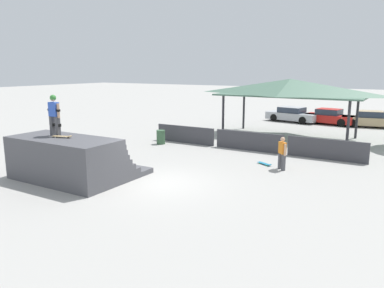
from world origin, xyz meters
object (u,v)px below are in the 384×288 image
parked_car_tan (370,119)px  skateboard_on_deck (63,136)px  parked_car_silver (292,115)px  trash_bin (161,137)px  parked_car_red (330,117)px  skater_on_deck (54,112)px  skateboard_on_ground (265,164)px  bystander_walking (282,152)px

parked_car_tan → skateboard_on_deck: bearing=-120.8°
skateboard_on_deck → parked_car_silver: size_ratio=0.18×
trash_bin → parked_car_red: (7.16, 13.90, 0.18)m
skater_on_deck → skateboard_on_ground: (6.77, 6.50, -2.71)m
skateboard_on_deck → parked_car_tan: skateboard_on_deck is taller
parked_car_tan → parked_car_red: bearing=173.0°
skater_on_deck → bystander_walking: (7.72, 6.09, -1.93)m
skateboard_on_deck → parked_car_tan: 24.05m
skateboard_on_deck → parked_car_silver: skateboard_on_deck is taller
skateboard_on_ground → trash_bin: 7.41m
bystander_walking → skateboard_on_deck: bearing=85.9°
skater_on_deck → bystander_walking: skater_on_deck is taller
skater_on_deck → skateboard_on_deck: bearing=-11.7°
skater_on_deck → trash_bin: 8.43m
skater_on_deck → parked_car_tan: bearing=67.8°
skateboard_on_deck → skateboard_on_ground: size_ratio=1.01×
skateboard_on_deck → trash_bin: bearing=79.0°
trash_bin → parked_car_silver: 14.38m
parked_car_tan → parked_car_silver: bearing=173.4°
skateboard_on_ground → parked_car_silver: size_ratio=0.17×
bystander_walking → trash_bin: (-8.18, 1.99, -0.41)m
skateboard_on_ground → parked_car_silver: parked_car_silver is taller
skater_on_deck → skateboard_on_deck: size_ratio=2.06×
trash_bin → parked_car_red: 15.64m
skateboard_on_ground → parked_car_tan: parked_car_tan is taller
bystander_walking → parked_car_silver: size_ratio=0.32×
parked_car_tan → bystander_walking: bearing=-105.7°
skater_on_deck → trash_bin: (-0.46, 8.08, -2.34)m
skateboard_on_deck → trash_bin: size_ratio=0.97×
trash_bin → parked_car_silver: (4.09, 13.78, 0.18)m
skateboard_on_ground → parked_car_red: size_ratio=0.19×
skater_on_deck → skateboard_on_ground: 9.76m
parked_car_silver → parked_car_red: 3.07m
trash_bin → parked_car_silver: bearing=73.5°
trash_bin → parked_car_tan: 17.31m
parked_car_silver → parked_car_red: same height
parked_car_red → skateboard_on_deck: bearing=-95.6°
trash_bin → skater_on_deck: bearing=-86.7°
skateboard_on_deck → bystander_walking: size_ratio=0.55×
skater_on_deck → skateboard_on_ground: bearing=45.4°
parked_car_tan → skater_on_deck: bearing=-122.2°
bystander_walking → parked_car_silver: bearing=-30.7°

